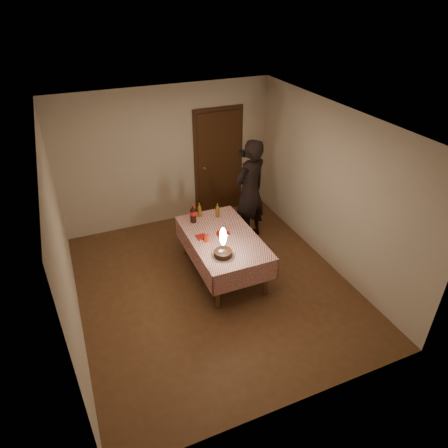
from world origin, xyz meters
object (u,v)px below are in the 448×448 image
(dining_table, at_px, (223,241))
(red_cup, at_px, (207,239))
(birthday_cake, at_px, (223,249))
(amber_bottle_right, at_px, (217,211))
(clear_cup, at_px, (225,233))
(amber_bottle_left, at_px, (199,210))
(photographer, at_px, (250,191))
(cola_bottle, at_px, (193,214))
(red_plate, at_px, (223,234))

(dining_table, height_order, red_cup, red_cup)
(birthday_cake, relative_size, amber_bottle_right, 1.88)
(clear_cup, distance_m, amber_bottle_right, 0.59)
(clear_cup, distance_m, amber_bottle_left, 0.73)
(dining_table, height_order, photographer, photographer)
(amber_bottle_left, bearing_deg, red_cup, -102.03)
(red_cup, distance_m, photographer, 1.41)
(amber_bottle_left, bearing_deg, cola_bottle, -139.02)
(dining_table, distance_m, amber_bottle_right, 0.64)
(cola_bottle, distance_m, photographer, 1.15)
(red_cup, distance_m, clear_cup, 0.32)
(red_plate, relative_size, photographer, 0.12)
(birthday_cake, height_order, cola_bottle, birthday_cake)
(red_cup, bearing_deg, clear_cup, 7.27)
(dining_table, relative_size, clear_cup, 19.11)
(cola_bottle, bearing_deg, red_plate, -59.65)
(cola_bottle, relative_size, amber_bottle_left, 1.25)
(cola_bottle, relative_size, amber_bottle_right, 1.25)
(red_plate, bearing_deg, clear_cup, -80.98)
(dining_table, bearing_deg, red_cup, -173.57)
(birthday_cake, height_order, photographer, photographer)
(birthday_cake, xyz_separation_m, cola_bottle, (-0.08, 1.06, 0.03))
(dining_table, distance_m, amber_bottle_left, 0.76)
(cola_bottle, bearing_deg, photographer, 10.67)
(photographer, bearing_deg, amber_bottle_right, -163.03)
(red_cup, relative_size, clear_cup, 1.11)
(clear_cup, bearing_deg, red_plate, 99.02)
(red_cup, xyz_separation_m, cola_bottle, (0.00, 0.62, 0.10))
(birthday_cake, xyz_separation_m, amber_bottle_right, (0.34, 1.06, -0.00))
(birthday_cake, xyz_separation_m, photographer, (1.04, 1.27, 0.12))
(amber_bottle_left, bearing_deg, birthday_cake, -93.73)
(red_plate, distance_m, clear_cup, 0.07)
(birthday_cake, bearing_deg, amber_bottle_right, 72.04)
(clear_cup, bearing_deg, red_cup, -172.73)
(photographer, bearing_deg, red_plate, -138.20)
(dining_table, bearing_deg, amber_bottle_right, 75.73)
(dining_table, height_order, clear_cup, clear_cup)
(red_cup, distance_m, cola_bottle, 0.63)
(dining_table, bearing_deg, photographer, 43.23)
(dining_table, height_order, amber_bottle_right, amber_bottle_right)
(dining_table, xyz_separation_m, cola_bottle, (-0.28, 0.59, 0.25))
(birthday_cake, bearing_deg, red_cup, 100.52)
(dining_table, relative_size, red_cup, 17.20)
(red_cup, height_order, cola_bottle, cola_bottle)
(red_cup, bearing_deg, red_plate, 17.36)
(dining_table, distance_m, red_cup, 0.32)
(birthday_cake, height_order, red_cup, birthday_cake)
(red_plate, distance_m, amber_bottle_right, 0.54)
(clear_cup, height_order, amber_bottle_right, amber_bottle_right)
(red_cup, bearing_deg, amber_bottle_left, 77.97)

